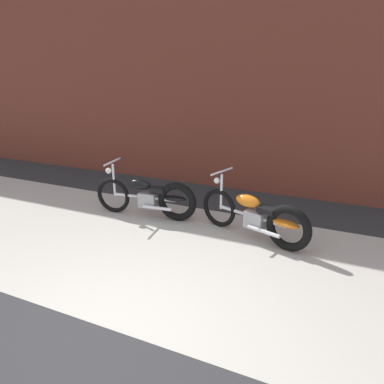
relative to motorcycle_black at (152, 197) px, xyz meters
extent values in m
plane|color=#2D2D30|center=(1.18, -2.76, -0.40)|extent=(80.00, 80.00, 0.00)
cube|color=#B2ADA3|center=(1.18, -1.01, -0.40)|extent=(36.00, 3.50, 0.01)
cube|color=brown|center=(1.18, 2.44, 2.43)|extent=(36.00, 0.50, 5.66)
torus|color=black|center=(-0.80, -0.08, -0.06)|extent=(0.68, 0.15, 0.68)
torus|color=black|center=(0.49, 0.05, -0.03)|extent=(0.74, 0.20, 0.73)
cylinder|color=silver|center=(-0.16, -0.01, -0.02)|extent=(1.23, 0.18, 0.06)
cube|color=#99999E|center=(-0.08, -0.01, -0.06)|extent=(0.34, 0.25, 0.28)
ellipsoid|color=black|center=(-0.24, -0.02, 0.22)|extent=(0.46, 0.23, 0.20)
ellipsoid|color=black|center=(0.44, 0.05, 0.03)|extent=(0.46, 0.22, 0.10)
cube|color=black|center=(0.12, 0.01, 0.16)|extent=(0.30, 0.23, 0.08)
cylinder|color=silver|center=(-0.76, -0.07, 0.25)|extent=(0.05, 0.05, 0.62)
cylinder|color=silver|center=(-0.76, -0.07, 0.61)|extent=(0.09, 0.58, 0.03)
sphere|color=white|center=(-0.86, -0.08, 0.43)|extent=(0.11, 0.11, 0.11)
cylinder|color=silver|center=(0.18, -0.13, -0.14)|extent=(0.55, 0.11, 0.06)
torus|color=black|center=(1.26, 0.13, -0.06)|extent=(0.67, 0.29, 0.68)
torus|color=black|center=(2.50, -0.28, -0.03)|extent=(0.73, 0.35, 0.73)
cylinder|color=silver|center=(1.88, -0.08, -0.02)|extent=(1.19, 0.44, 0.06)
cube|color=#99999E|center=(1.96, -0.10, -0.06)|extent=(0.37, 0.31, 0.28)
ellipsoid|color=orange|center=(1.80, -0.05, 0.22)|extent=(0.48, 0.32, 0.20)
ellipsoid|color=orange|center=(2.45, -0.26, 0.03)|extent=(0.47, 0.31, 0.10)
cube|color=black|center=(2.15, -0.16, 0.16)|extent=(0.33, 0.28, 0.08)
cylinder|color=silver|center=(1.30, 0.11, 0.25)|extent=(0.06, 0.06, 0.62)
cylinder|color=silver|center=(1.30, 0.11, 0.61)|extent=(0.21, 0.56, 0.03)
sphere|color=white|center=(1.21, 0.15, 0.43)|extent=(0.11, 0.11, 0.11)
cylinder|color=silver|center=(2.14, -0.32, -0.14)|extent=(0.54, 0.23, 0.06)
camera|label=1|loc=(2.99, -5.06, 2.17)|focal=31.65mm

